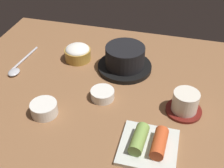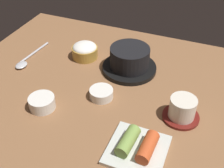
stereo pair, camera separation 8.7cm
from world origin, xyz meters
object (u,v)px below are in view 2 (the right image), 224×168
side_bowl_near (42,102)px  spoon (26,61)px  kimchi_plate (137,147)px  stone_pot (130,60)px  banchan_cup_center (100,93)px  tea_cup_with_saucer (182,109)px  rice_bowl (85,50)px

side_bowl_near → spoon: size_ratio=0.39×
kimchi_plate → side_bowl_near: bearing=171.1°
stone_pot → kimchi_plate: bearing=-67.3°
side_bowl_near → banchan_cup_center: bearing=38.1°
tea_cup_with_saucer → kimchi_plate: (-7.57, -15.61, -1.58)cm
kimchi_plate → banchan_cup_center: bearing=137.7°
stone_pot → kimchi_plate: 34.64cm
rice_bowl → kimchi_plate: bearing=-47.3°
tea_cup_with_saucer → side_bowl_near: 39.40cm
kimchi_plate → side_bowl_near: size_ratio=1.89×
banchan_cup_center → side_bowl_near: (-13.46, -10.55, 0.41)cm
tea_cup_with_saucer → kimchi_plate: 17.42cm
banchan_cup_center → kimchi_plate: kimchi_plate is taller
tea_cup_with_saucer → banchan_cup_center: (-24.40, -0.29, -1.64)cm
spoon → rice_bowl: bearing=31.5°
banchan_cup_center → kimchi_plate: (16.83, -15.32, 0.06)cm
rice_bowl → side_bowl_near: size_ratio=1.22×
rice_bowl → kimchi_plate: size_ratio=0.65×
rice_bowl → side_bowl_near: 28.53cm
rice_bowl → kimchi_plate: rice_bowl is taller
rice_bowl → tea_cup_with_saucer: (38.27, -17.66, 0.33)cm
kimchi_plate → spoon: 53.49cm
kimchi_plate → tea_cup_with_saucer: bearing=64.1°
rice_bowl → side_bowl_near: bearing=-89.2°
banchan_cup_center → spoon: banchan_cup_center is taller
rice_bowl → stone_pot: bearing=-4.6°
stone_pot → side_bowl_near: 32.04cm
tea_cup_with_saucer → side_bowl_near: bearing=-164.0°
stone_pot → kimchi_plate: stone_pot is taller
stone_pot → banchan_cup_center: 17.10cm
stone_pot → spoon: (-35.29, -9.60, -3.30)cm
rice_bowl → spoon: 21.14cm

